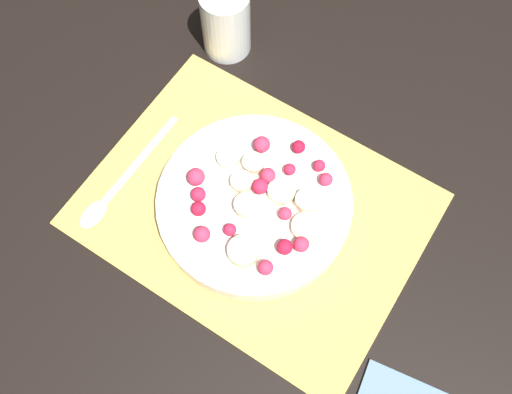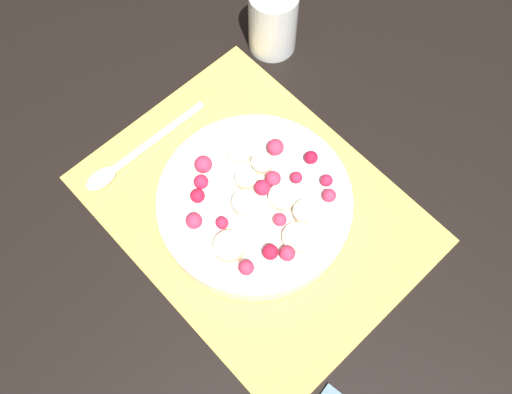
{
  "view_description": "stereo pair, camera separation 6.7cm",
  "coord_description": "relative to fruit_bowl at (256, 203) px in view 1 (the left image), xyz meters",
  "views": [
    {
      "loc": [
        0.15,
        -0.23,
        0.65
      ],
      "look_at": [
        0.0,
        -0.0,
        0.04
      ],
      "focal_mm": 40.0,
      "sensor_mm": 36.0,
      "label": 1
    },
    {
      "loc": [
        0.2,
        -0.19,
        0.65
      ],
      "look_at": [
        0.0,
        -0.0,
        0.04
      ],
      "focal_mm": 40.0,
      "sensor_mm": 36.0,
      "label": 2
    }
  ],
  "objects": [
    {
      "name": "ground_plane",
      "position": [
        -0.0,
        0.0,
        -0.02
      ],
      "size": [
        3.0,
        3.0,
        0.0
      ],
      "primitive_type": "plane",
      "color": "black"
    },
    {
      "name": "placemat",
      "position": [
        -0.0,
        0.0,
        -0.02
      ],
      "size": [
        0.4,
        0.3,
        0.01
      ],
      "color": "#E0B251",
      "rests_on": "ground_plane"
    },
    {
      "name": "fruit_bowl",
      "position": [
        0.0,
        0.0,
        0.0
      ],
      "size": [
        0.24,
        0.24,
        0.05
      ],
      "color": "silver",
      "rests_on": "placemat"
    },
    {
      "name": "spoon",
      "position": [
        -0.16,
        -0.08,
        -0.02
      ],
      "size": [
        0.03,
        0.19,
        0.01
      ],
      "rotation": [
        0.0,
        0.0,
        4.7
      ],
      "color": "silver",
      "rests_on": "placemat"
    },
    {
      "name": "drinking_glass",
      "position": [
        -0.17,
        0.19,
        0.02
      ],
      "size": [
        0.07,
        0.07,
        0.1
      ],
      "color": "white",
      "rests_on": "ground_plane"
    }
  ]
}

